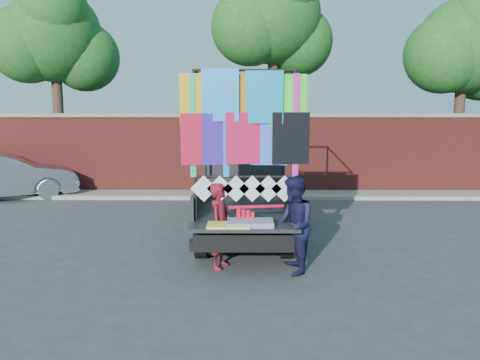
{
  "coord_description": "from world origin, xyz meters",
  "views": [
    {
      "loc": [
        -0.01,
        -8.29,
        2.83
      ],
      "look_at": [
        -0.07,
        0.16,
        1.5
      ],
      "focal_mm": 35.0,
      "sensor_mm": 36.0,
      "label": 1
    }
  ],
  "objects_px": {
    "pickup_truck": "(244,192)",
    "sedan": "(3,176)",
    "man": "(294,225)",
    "woman": "(220,226)"
  },
  "relations": [
    {
      "from": "pickup_truck",
      "to": "woman",
      "type": "height_order",
      "value": "pickup_truck"
    },
    {
      "from": "sedan",
      "to": "woman",
      "type": "xyz_separation_m",
      "value": [
        6.96,
        -6.15,
        0.05
      ]
    },
    {
      "from": "pickup_truck",
      "to": "sedan",
      "type": "relative_size",
      "value": 1.27
    },
    {
      "from": "sedan",
      "to": "man",
      "type": "bearing_deg",
      "value": -152.71
    },
    {
      "from": "man",
      "to": "woman",
      "type": "bearing_deg",
      "value": -105.73
    },
    {
      "from": "sedan",
      "to": "woman",
      "type": "distance_m",
      "value": 9.29
    },
    {
      "from": "sedan",
      "to": "pickup_truck",
      "type": "bearing_deg",
      "value": -139.78
    },
    {
      "from": "woman",
      "to": "man",
      "type": "xyz_separation_m",
      "value": [
        1.26,
        -0.26,
        0.08
      ]
    },
    {
      "from": "pickup_truck",
      "to": "woman",
      "type": "relative_size",
      "value": 3.6
    },
    {
      "from": "pickup_truck",
      "to": "sedan",
      "type": "xyz_separation_m",
      "value": [
        -7.38,
        3.45,
        -0.16
      ]
    }
  ]
}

